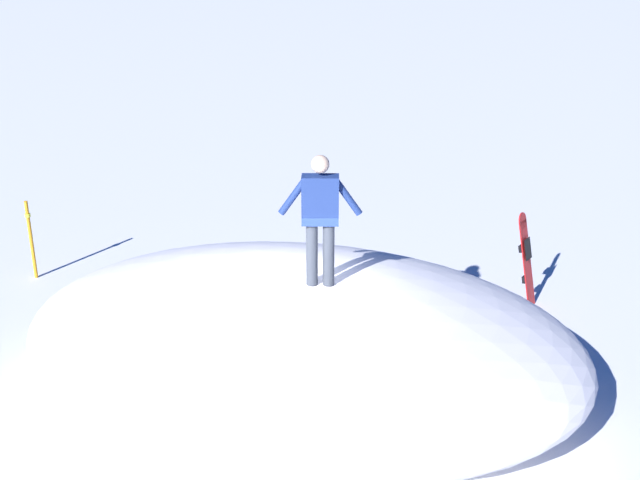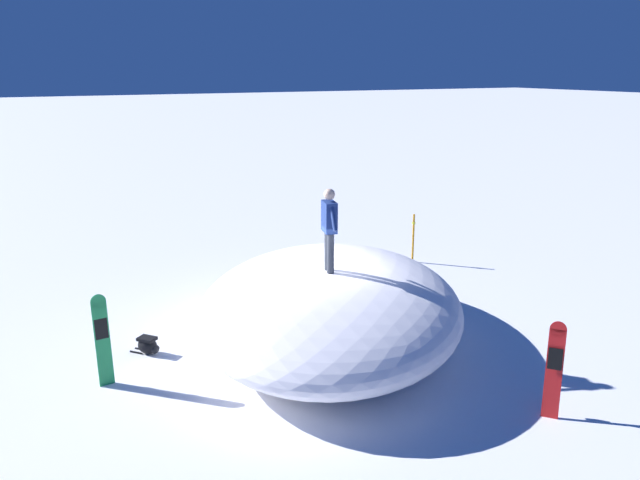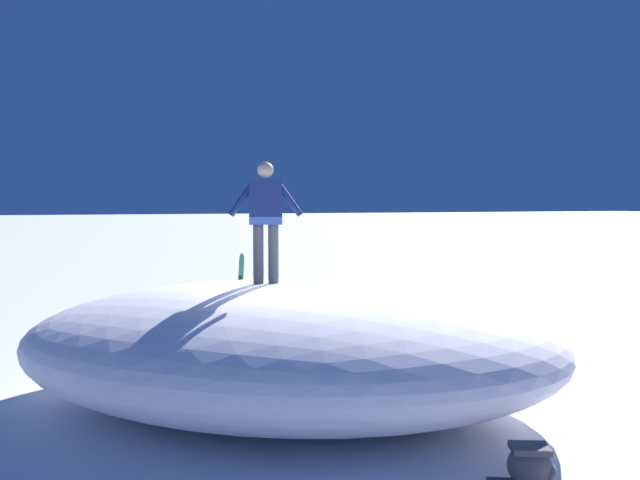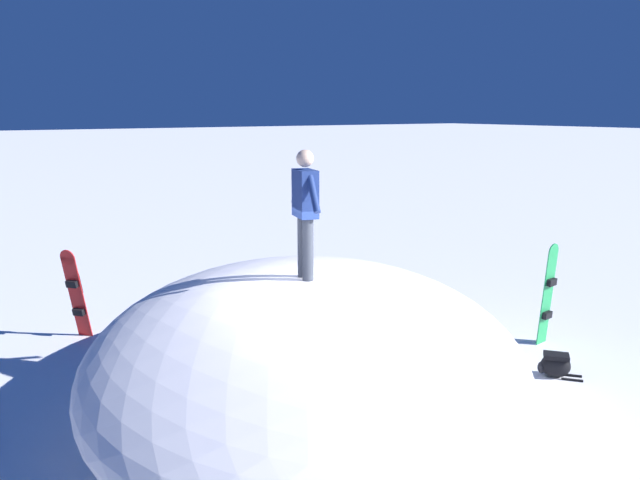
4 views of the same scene
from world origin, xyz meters
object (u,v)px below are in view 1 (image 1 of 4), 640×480
object	(u,v)px
snowboarder_standing	(320,213)
snowboard_primary_upright	(526,258)
trail_marker_pole	(31,238)
backpack_far	(169,292)

from	to	relation	value
snowboarder_standing	snowboard_primary_upright	world-z (taller)	snowboarder_standing
snowboard_primary_upright	trail_marker_pole	size ratio (longest dim) A/B	1.09
snowboard_primary_upright	backpack_far	size ratio (longest dim) A/B	2.27
backpack_far	trail_marker_pole	xyz separation A→B (m)	(1.58, 2.25, 0.55)
snowboard_primary_upright	trail_marker_pole	distance (m)	8.33
snowboarder_standing	backpack_far	xyz separation A→B (m)	(3.27, 1.79, -2.33)
backpack_far	trail_marker_pole	distance (m)	2.80
snowboarder_standing	backpack_far	bearing A→B (deg)	28.71
backpack_far	trail_marker_pole	bearing A→B (deg)	54.82
backpack_far	trail_marker_pole	world-z (taller)	trail_marker_pole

